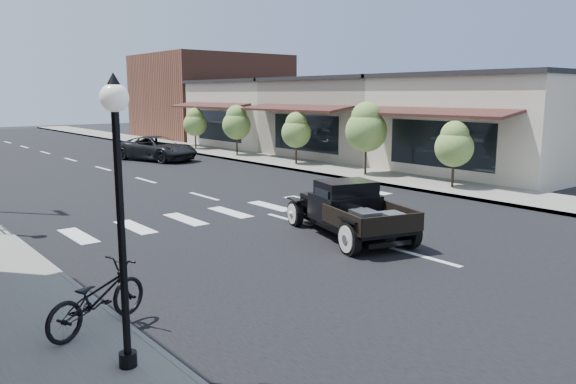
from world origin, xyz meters
TOP-DOWN VIEW (x-y plane):
  - ground at (0.00, 0.00)m, footprint 120.00×120.00m
  - road at (0.00, 15.00)m, footprint 14.00×80.00m
  - road_markings at (0.00, 10.00)m, footprint 12.00×60.00m
  - sidewalk_right at (8.50, 15.00)m, footprint 3.00×80.00m
  - storefront_near at (15.00, 4.00)m, footprint 10.00×9.00m
  - storefront_mid at (15.00, 13.00)m, footprint 10.00×9.00m
  - storefront_far at (15.00, 22.00)m, footprint 10.00×9.00m
  - far_building_right at (15.50, 32.00)m, footprint 11.00×10.00m
  - lamp_post_a at (-7.60, -4.00)m, footprint 0.36×0.36m
  - small_tree_a at (8.30, 2.09)m, footprint 1.49×1.49m
  - small_tree_b at (8.30, 6.76)m, footprint 1.88×1.88m
  - small_tree_c at (8.30, 11.70)m, footprint 1.55×1.55m
  - small_tree_d at (8.30, 17.28)m, footprint 1.70×1.70m
  - small_tree_e at (8.30, 22.24)m, footprint 1.55×1.55m
  - hotrod_pickup at (-0.02, -0.56)m, footprint 3.15×4.77m
  - second_car at (3.74, 18.54)m, footprint 3.65×5.37m
  - motorcycle at (-7.45, -2.52)m, footprint 2.01×1.32m

SIDE VIEW (x-z plane):
  - ground at x=0.00m, z-range 0.00..0.00m
  - road_markings at x=0.00m, z-range -0.03..0.03m
  - road at x=0.00m, z-range 0.00..0.02m
  - sidewalk_right at x=8.50m, z-range 0.00..0.15m
  - motorcycle at x=-7.45m, z-range 0.15..1.15m
  - second_car at x=3.74m, z-range 0.00..1.36m
  - hotrod_pickup at x=-0.02m, z-range 0.00..1.52m
  - small_tree_a at x=8.30m, z-range 0.15..2.63m
  - small_tree_c at x=8.30m, z-range 0.15..2.73m
  - small_tree_e at x=8.30m, z-range 0.15..2.73m
  - small_tree_d at x=8.30m, z-range 0.15..2.98m
  - small_tree_b at x=8.30m, z-range 0.15..3.28m
  - lamp_post_a at x=-7.60m, z-range 0.15..4.00m
  - storefront_near at x=15.00m, z-range 0.00..4.50m
  - storefront_mid at x=15.00m, z-range 0.00..4.50m
  - storefront_far at x=15.00m, z-range 0.00..4.50m
  - far_building_right at x=15.50m, z-range 0.00..7.00m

